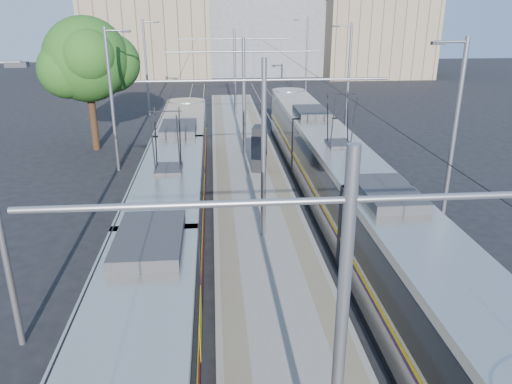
{
  "coord_description": "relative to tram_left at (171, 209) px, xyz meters",
  "views": [
    {
      "loc": [
        -1.86,
        -10.33,
        9.04
      ],
      "look_at": [
        -0.17,
        9.46,
        1.6
      ],
      "focal_mm": 35.0,
      "sensor_mm": 36.0,
      "label": 1
    }
  ],
  "objects": [
    {
      "name": "building_centre",
      "position": [
        9.6,
        56.44,
        6.54
      ],
      "size": [
        18.36,
        14.28,
        16.46
      ],
      "color": "gray",
      "rests_on": "ground"
    },
    {
      "name": "platform",
      "position": [
        3.6,
        9.44,
        -1.56
      ],
      "size": [
        4.0,
        50.0,
        0.3
      ],
      "primitive_type": "cube",
      "color": "gray",
      "rests_on": "ground"
    },
    {
      "name": "tram_right",
      "position": [
        7.2,
        3.03,
        0.15
      ],
      "size": [
        2.43,
        32.38,
        5.5
      ],
      "color": "black",
      "rests_on": "ground"
    },
    {
      "name": "tactile_strip_right",
      "position": [
        5.05,
        9.44,
        -1.4
      ],
      "size": [
        0.7,
        50.0,
        0.01
      ],
      "primitive_type": "cube",
      "color": "gray",
      "rests_on": "platform"
    },
    {
      "name": "tactile_strip_left",
      "position": [
        2.15,
        9.44,
        -1.4
      ],
      "size": [
        0.7,
        50.0,
        0.01
      ],
      "primitive_type": "cube",
      "color": "gray",
      "rests_on": "platform"
    },
    {
      "name": "street_lamps",
      "position": [
        3.6,
        13.44,
        2.48
      ],
      "size": [
        15.18,
        38.22,
        8.0
      ],
      "color": "gray",
      "rests_on": "ground"
    },
    {
      "name": "building_right",
      "position": [
        23.6,
        50.44,
        4.1
      ],
      "size": [
        14.28,
        10.2,
        11.6
      ],
      "color": "gray",
      "rests_on": "ground"
    },
    {
      "name": "ground",
      "position": [
        3.6,
        -7.56,
        -1.71
      ],
      "size": [
        160.0,
        160.0,
        0.0
      ],
      "primitive_type": "plane",
      "color": "black",
      "rests_on": "ground"
    },
    {
      "name": "catenary",
      "position": [
        3.6,
        6.59,
        2.82
      ],
      "size": [
        9.2,
        70.0,
        7.0
      ],
      "color": "gray",
      "rests_on": "platform"
    },
    {
      "name": "shelter",
      "position": [
        4.21,
        8.87,
        -0.08
      ],
      "size": [
        0.97,
        1.28,
        2.52
      ],
      "rotation": [
        0.0,
        0.0,
        -0.26
      ],
      "color": "black",
      "rests_on": "platform"
    },
    {
      "name": "tram_left",
      "position": [
        0.0,
        0.0,
        0.0
      ],
      "size": [
        2.43,
        30.94,
        5.5
      ],
      "color": "black",
      "rests_on": "ground"
    },
    {
      "name": "rails",
      "position": [
        3.6,
        9.44,
        -1.69
      ],
      "size": [
        8.71,
        70.0,
        0.03
      ],
      "color": "gray",
      "rests_on": "ground"
    },
    {
      "name": "tree",
      "position": [
        -5.82,
        15.47,
        4.05
      ],
      "size": [
        5.86,
        5.42,
        8.52
      ],
      "color": "#382314",
      "rests_on": "ground"
    },
    {
      "name": "building_left",
      "position": [
        -6.4,
        52.44,
        4.4
      ],
      "size": [
        16.32,
        12.24,
        12.2
      ],
      "color": "gray",
      "rests_on": "ground"
    }
  ]
}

